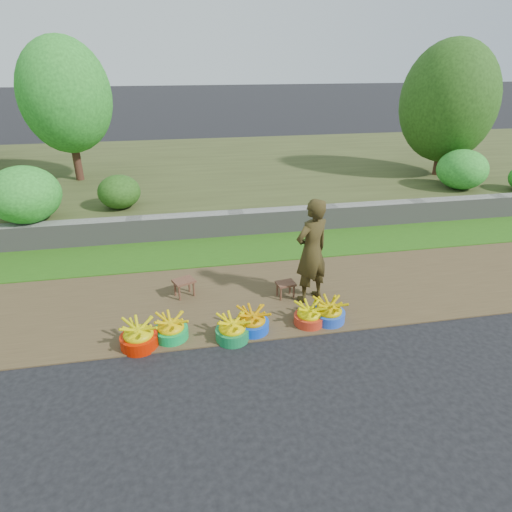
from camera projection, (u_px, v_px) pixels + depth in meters
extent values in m
plane|color=black|center=(276.00, 340.00, 6.20)|extent=(120.00, 120.00, 0.00)
cube|color=#4D3D24|center=(260.00, 296.00, 7.30)|extent=(80.00, 2.50, 0.02)
cube|color=#295F13|center=(242.00, 249.00, 9.08)|extent=(80.00, 1.50, 0.04)
cube|color=slate|center=(236.00, 223.00, 9.73)|extent=(80.00, 0.35, 0.55)
cube|color=#404720|center=(215.00, 172.00, 14.10)|extent=(80.00, 10.00, 0.50)
cylinder|color=#402418|center=(439.00, 153.00, 12.58)|extent=(0.19, 0.19, 1.27)
ellipsoid|color=#275316|center=(448.00, 102.00, 11.97)|extent=(2.65, 2.65, 3.31)
cylinder|color=#402418|center=(76.00, 152.00, 11.98)|extent=(0.22, 0.22, 1.56)
ellipsoid|color=green|center=(66.00, 96.00, 11.35)|extent=(2.39, 2.39, 2.98)
ellipsoid|color=green|center=(462.00, 169.00, 11.27)|extent=(1.29, 1.29, 1.03)
ellipsoid|color=green|center=(25.00, 199.00, 8.96)|extent=(1.28, 1.28, 1.02)
ellipsoid|color=green|center=(24.00, 195.00, 8.97)|extent=(1.48, 1.48, 1.19)
ellipsoid|color=#275316|center=(119.00, 192.00, 9.87)|extent=(0.97, 0.97, 0.77)
cylinder|color=red|center=(139.00, 341.00, 6.02)|extent=(0.53, 0.53, 0.19)
ellipsoid|color=#C8C006|center=(138.00, 332.00, 5.96)|extent=(0.46, 0.46, 0.30)
cylinder|color=#0C9F46|center=(171.00, 333.00, 6.20)|extent=(0.49, 0.49, 0.18)
ellipsoid|color=#D6AE03|center=(171.00, 325.00, 6.14)|extent=(0.43, 0.43, 0.28)
cylinder|color=#147A3E|center=(232.00, 334.00, 6.18)|extent=(0.49, 0.49, 0.17)
ellipsoid|color=#E5C500|center=(232.00, 326.00, 6.12)|extent=(0.43, 0.43, 0.28)
cylinder|color=blue|center=(252.00, 326.00, 6.36)|extent=(0.49, 0.49, 0.18)
ellipsoid|color=#CA8700|center=(252.00, 318.00, 6.30)|extent=(0.43, 0.43, 0.28)
cylinder|color=#B82D18|center=(309.00, 320.00, 6.53)|extent=(0.46, 0.46, 0.17)
ellipsoid|color=#D4C800|center=(309.00, 312.00, 6.47)|extent=(0.41, 0.41, 0.26)
cylinder|color=blue|center=(329.00, 316.00, 6.59)|extent=(0.50, 0.50, 0.18)
ellipsoid|color=#C2A100|center=(329.00, 309.00, 6.53)|extent=(0.44, 0.44, 0.29)
cube|color=brown|center=(184.00, 281.00, 7.18)|extent=(0.42, 0.37, 0.04)
cylinder|color=brown|center=(179.00, 293.00, 7.11)|extent=(0.04, 0.04, 0.26)
cylinder|color=brown|center=(194.00, 289.00, 7.24)|extent=(0.04, 0.04, 0.26)
cylinder|color=brown|center=(175.00, 289.00, 7.25)|extent=(0.04, 0.04, 0.26)
cylinder|color=brown|center=(189.00, 285.00, 7.38)|extent=(0.04, 0.04, 0.26)
cube|color=brown|center=(286.00, 284.00, 7.16)|extent=(0.34, 0.28, 0.04)
cylinder|color=brown|center=(281.00, 294.00, 7.12)|extent=(0.03, 0.03, 0.23)
cylinder|color=brown|center=(294.00, 292.00, 7.19)|extent=(0.03, 0.03, 0.23)
cylinder|color=brown|center=(277.00, 289.00, 7.26)|extent=(0.03, 0.03, 0.23)
cylinder|color=brown|center=(290.00, 287.00, 7.32)|extent=(0.03, 0.03, 0.23)
imported|color=black|center=(312.00, 251.00, 6.85)|extent=(0.76, 0.65, 1.75)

